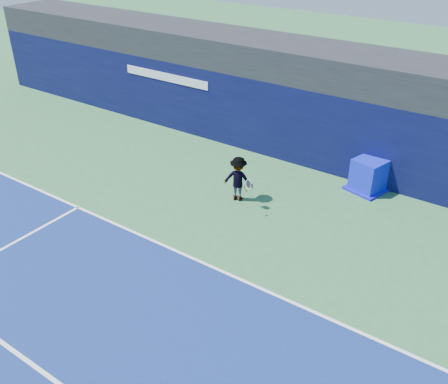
{
  "coord_description": "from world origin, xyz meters",
  "views": [
    {
      "loc": [
        7.07,
        -5.81,
        8.68
      ],
      "look_at": [
        -0.61,
        5.2,
        1.0
      ],
      "focal_mm": 40.0,
      "sensor_mm": 36.0,
      "label": 1
    }
  ],
  "objects": [
    {
      "name": "ground",
      "position": [
        0.0,
        0.0,
        0.0
      ],
      "size": [
        80.0,
        80.0,
        0.0
      ],
      "primitive_type": "plane",
      "color": "#306A3A",
      "rests_on": "ground"
    },
    {
      "name": "service_line",
      "position": [
        0.0,
        -2.0,
        0.01
      ],
      "size": [
        24.0,
        0.1,
        0.01
      ],
      "primitive_type": "cube",
      "color": "white",
      "rests_on": "ground"
    },
    {
      "name": "back_wall_assembly",
      "position": [
        -0.0,
        10.5,
        1.5
      ],
      "size": [
        36.0,
        1.03,
        3.0
      ],
      "color": "#090B33",
      "rests_on": "ground"
    },
    {
      "name": "tennis_player",
      "position": [
        -0.94,
        6.51,
        0.79
      ],
      "size": [
        1.3,
        0.83,
        1.58
      ],
      "color": "silver",
      "rests_on": "ground"
    },
    {
      "name": "baseline",
      "position": [
        0.0,
        3.0,
        0.01
      ],
      "size": [
        24.0,
        0.1,
        0.01
      ],
      "primitive_type": "cube",
      "color": "white",
      "rests_on": "ground"
    },
    {
      "name": "equipment_cart",
      "position": [
        2.41,
        9.66,
        0.53
      ],
      "size": [
        1.48,
        1.48,
        1.16
      ],
      "color": "#0E16C7",
      "rests_on": "ground"
    },
    {
      "name": "tennis_ball",
      "position": [
        -0.14,
        5.77,
        1.01
      ],
      "size": [
        0.08,
        0.08,
        0.08
      ],
      "color": "#CFF01A",
      "rests_on": "ground"
    },
    {
      "name": "stadium_band",
      "position": [
        0.0,
        11.5,
        3.6
      ],
      "size": [
        36.0,
        3.0,
        1.2
      ],
      "primitive_type": "cube",
      "color": "black",
      "rests_on": "back_wall_assembly"
    }
  ]
}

